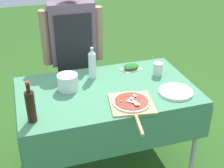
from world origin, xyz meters
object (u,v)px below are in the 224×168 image
(prep_table, at_px, (107,98))
(person_cook, at_px, (73,48))
(sauce_jar, at_px, (158,70))
(plate_stack, at_px, (176,92))
(herb_container, at_px, (131,67))
(pizza_on_peel, at_px, (132,103))
(oil_bottle, at_px, (31,106))
(water_bottle, at_px, (92,64))
(mixing_tub, at_px, (68,82))

(prep_table, height_order, person_cook, person_cook)
(sauce_jar, bearing_deg, plate_stack, -89.27)
(prep_table, distance_m, herb_container, 0.43)
(pizza_on_peel, bearing_deg, prep_table, 120.93)
(prep_table, xyz_separation_m, person_cook, (-0.13, 0.68, 0.19))
(pizza_on_peel, xyz_separation_m, herb_container, (0.20, 0.56, 0.01))
(person_cook, distance_m, oil_bottle, 1.05)
(herb_container, xyz_separation_m, plate_stack, (0.18, -0.50, -0.01))
(pizza_on_peel, relative_size, oil_bottle, 1.86)
(prep_table, distance_m, oil_bottle, 0.68)
(oil_bottle, bearing_deg, plate_stack, 2.53)
(person_cook, xyz_separation_m, oil_bottle, (-0.47, -0.94, 0.02))
(oil_bottle, bearing_deg, herb_container, 30.95)
(oil_bottle, xyz_separation_m, water_bottle, (0.54, 0.50, 0.01))
(mixing_tub, bearing_deg, pizza_on_peel, -42.74)
(pizza_on_peel, bearing_deg, plate_stack, 18.52)
(oil_bottle, xyz_separation_m, plate_stack, (1.09, 0.05, -0.11))
(prep_table, relative_size, sauce_jar, 13.04)
(prep_table, height_order, sauce_jar, sauce_jar)
(person_cook, relative_size, mixing_tub, 9.40)
(person_cook, height_order, plate_stack, person_cook)
(herb_container, bearing_deg, pizza_on_peel, -109.94)
(oil_bottle, bearing_deg, water_bottle, 42.41)
(person_cook, relative_size, sauce_jar, 14.18)
(water_bottle, bearing_deg, person_cook, 99.72)
(person_cook, xyz_separation_m, mixing_tub, (-0.16, -0.58, -0.04))
(pizza_on_peel, relative_size, water_bottle, 2.04)
(oil_bottle, bearing_deg, mixing_tub, 49.24)
(sauce_jar, bearing_deg, person_cook, 137.91)
(herb_container, relative_size, plate_stack, 0.77)
(sauce_jar, bearing_deg, mixing_tub, -178.57)
(herb_container, relative_size, sauce_jar, 1.91)
(prep_table, relative_size, herb_container, 6.81)
(person_cook, height_order, herb_container, person_cook)
(pizza_on_peel, height_order, water_bottle, water_bottle)
(herb_container, height_order, mixing_tub, mixing_tub)
(person_cook, relative_size, water_bottle, 5.66)
(water_bottle, xyz_separation_m, herb_container, (0.37, 0.05, -0.11))
(prep_table, relative_size, pizza_on_peel, 2.55)
(pizza_on_peel, height_order, sauce_jar, sauce_jar)
(oil_bottle, height_order, herb_container, oil_bottle)
(person_cook, distance_m, sauce_jar, 0.84)
(plate_stack, height_order, sauce_jar, sauce_jar)
(water_bottle, distance_m, sauce_jar, 0.57)
(prep_table, bearing_deg, pizza_on_peel, -68.52)
(water_bottle, relative_size, mixing_tub, 1.66)
(pizza_on_peel, bearing_deg, person_cook, 113.62)
(water_bottle, height_order, herb_container, water_bottle)
(prep_table, bearing_deg, water_bottle, 103.46)
(plate_stack, bearing_deg, prep_table, 156.57)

